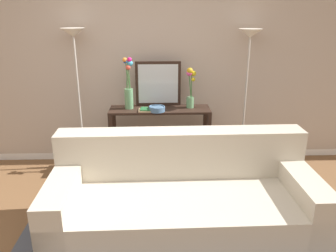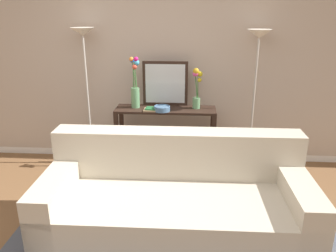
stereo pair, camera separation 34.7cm
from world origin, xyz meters
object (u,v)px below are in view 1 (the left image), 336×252
object	(u,v)px
vase_short_flowers	(190,88)
book_stack	(147,110)
wall_mirror	(158,84)
fruit_bowl	(157,109)
floor_lamp_left	(76,61)
couch	(183,200)
floor_lamp_right	(248,61)
console_table	(160,128)
vase_tall_flowers	(129,90)
book_row_under_console	(138,164)

from	to	relation	value
vase_short_flowers	book_stack	bearing A→B (deg)	-167.04
wall_mirror	fruit_bowl	distance (m)	0.36
floor_lamp_left	book_stack	bearing A→B (deg)	-12.01
couch	floor_lamp_right	distance (m)	1.95
floor_lamp_right	book_stack	size ratio (longest dim) A/B	9.36
couch	fruit_bowl	world-z (taller)	couch
wall_mirror	book_stack	world-z (taller)	wall_mirror
couch	floor_lamp_left	world-z (taller)	floor_lamp_left
book_stack	couch	bearing A→B (deg)	-73.52
wall_mirror	console_table	bearing A→B (deg)	-83.92
floor_lamp_left	vase_short_flowers	bearing A→B (deg)	-2.26
console_table	wall_mirror	distance (m)	0.55
console_table	floor_lamp_right	bearing A→B (deg)	4.17
floor_lamp_left	couch	bearing A→B (deg)	-49.08
floor_lamp_right	vase_tall_flowers	world-z (taller)	floor_lamp_right
vase_tall_flowers	fruit_bowl	world-z (taller)	vase_tall_flowers
couch	fruit_bowl	xyz separation A→B (m)	(-0.23, 1.18, 0.54)
console_table	floor_lamp_right	distance (m)	1.35
book_row_under_console	book_stack	bearing A→B (deg)	-37.08
floor_lamp_left	vase_tall_flowers	xyz separation A→B (m)	(0.62, -0.06, -0.34)
wall_mirror	book_stack	bearing A→B (deg)	-120.10
wall_mirror	vase_tall_flowers	bearing A→B (deg)	-159.84
floor_lamp_left	wall_mirror	bearing A→B (deg)	4.15
couch	book_row_under_console	xyz separation A→B (m)	(-0.48, 1.29, -0.25)
wall_mirror	vase_short_flowers	bearing A→B (deg)	-17.68
couch	book_row_under_console	world-z (taller)	couch
floor_lamp_left	floor_lamp_right	size ratio (longest dim) A/B	1.01
floor_lamp_right	couch	bearing A→B (deg)	-122.79
vase_tall_flowers	book_row_under_console	size ratio (longest dim) A/B	1.47
console_table	floor_lamp_left	distance (m)	1.30
couch	wall_mirror	world-z (taller)	wall_mirror
floor_lamp_left	wall_mirror	distance (m)	1.02
book_row_under_console	couch	bearing A→B (deg)	-69.45
floor_lamp_left	floor_lamp_right	distance (m)	2.07
floor_lamp_right	wall_mirror	world-z (taller)	floor_lamp_right
floor_lamp_right	vase_short_flowers	world-z (taller)	floor_lamp_right
console_table	book_row_under_console	world-z (taller)	console_table
wall_mirror	vase_tall_flowers	xyz separation A→B (m)	(-0.36, -0.13, -0.04)
wall_mirror	book_stack	distance (m)	0.39
couch	wall_mirror	xyz separation A→B (m)	(-0.21, 1.44, 0.78)
console_table	wall_mirror	size ratio (longest dim) A/B	2.19
wall_mirror	vase_tall_flowers	world-z (taller)	vase_tall_flowers
vase_tall_flowers	vase_short_flowers	bearing A→B (deg)	0.50
console_table	fruit_bowl	xyz separation A→B (m)	(-0.04, -0.11, 0.29)
vase_short_flowers	book_row_under_console	xyz separation A→B (m)	(-0.67, -0.02, -1.00)
vase_tall_flowers	vase_short_flowers	world-z (taller)	vase_tall_flowers
couch	floor_lamp_right	xyz separation A→B (m)	(0.88, 1.37, 1.07)
floor_lamp_left	floor_lamp_right	xyz separation A→B (m)	(2.07, 0.00, -0.01)
floor_lamp_left	book_stack	distance (m)	1.02
floor_lamp_right	wall_mirror	bearing A→B (deg)	176.27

